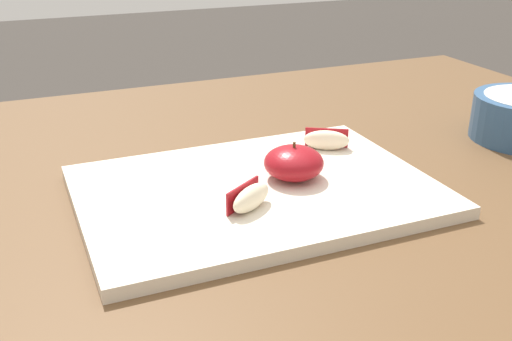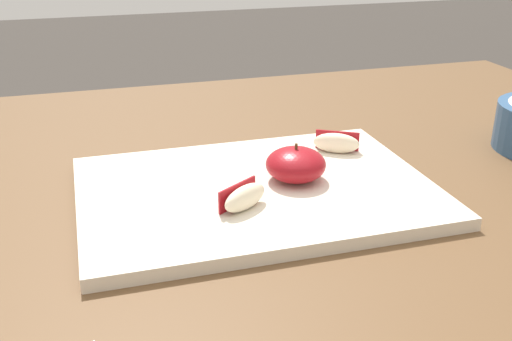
# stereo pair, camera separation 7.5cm
# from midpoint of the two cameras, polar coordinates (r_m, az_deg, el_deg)

# --- Properties ---
(dining_table) EXTENTS (1.40, 0.99, 0.72)m
(dining_table) POSITION_cam_midpoint_polar(r_m,az_deg,el_deg) (0.86, 3.08, -5.63)
(dining_table) COLOR brown
(dining_table) RESTS_ON ground_plane
(cutting_board) EXTENTS (0.43, 0.31, 0.02)m
(cutting_board) POSITION_cam_midpoint_polar(r_m,az_deg,el_deg) (0.76, 2.82, -2.00)
(cutting_board) COLOR beige
(cutting_board) RESTS_ON dining_table
(apple_half_skin_up) EXTENTS (0.08, 0.08, 0.05)m
(apple_half_skin_up) POSITION_cam_midpoint_polar(r_m,az_deg,el_deg) (0.77, 6.52, 0.51)
(apple_half_skin_up) COLOR maroon
(apple_half_skin_up) RESTS_ON cutting_board
(apple_wedge_front) EXTENTS (0.07, 0.05, 0.03)m
(apple_wedge_front) POSITION_cam_midpoint_polar(r_m,az_deg,el_deg) (0.69, 1.99, -2.57)
(apple_wedge_front) COLOR beige
(apple_wedge_front) RESTS_ON cutting_board
(apple_wedge_near_knife) EXTENTS (0.07, 0.05, 0.03)m
(apple_wedge_near_knife) POSITION_cam_midpoint_polar(r_m,az_deg,el_deg) (0.86, 9.98, 2.52)
(apple_wedge_near_knife) COLOR beige
(apple_wedge_near_knife) RESTS_ON cutting_board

